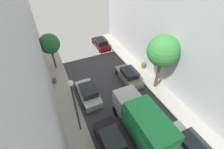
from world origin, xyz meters
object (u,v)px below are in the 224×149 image
parked_car_right_2 (129,76)px  parked_car_left_3 (88,93)px  street_tree_2 (50,44)px  parked_car_left_2 (112,142)px  lamp_post (74,101)px  parked_car_right_1 (190,146)px  street_tree_1 (163,51)px  potted_plant_3 (144,65)px  delivery_truck (142,122)px  potted_plant_1 (54,80)px  parked_car_right_3 (101,43)px

parked_car_right_2 → parked_car_left_3: bearing=-172.2°
street_tree_2 → parked_car_right_2: bearing=-39.1°
parked_car_right_2 → street_tree_2: bearing=140.9°
street_tree_2 → parked_car_left_3: bearing=-71.8°
parked_car_left_2 → parked_car_right_2: bearing=51.1°
lamp_post → parked_car_right_2: bearing=29.4°
lamp_post → parked_car_right_1: bearing=-36.8°
parked_car_left_3 → street_tree_1: 8.81m
street_tree_1 → potted_plant_3: size_ratio=7.00×
parked_car_left_2 → delivery_truck: (2.70, -0.04, 1.07)m
parked_car_left_3 → parked_car_right_1: bearing=-58.6°
potted_plant_3 → street_tree_2: bearing=154.8°
delivery_truck → lamp_post: bearing=150.4°
parked_car_right_1 → street_tree_1: size_ratio=0.66×
street_tree_1 → delivery_truck: bearing=-138.3°
parked_car_left_3 → potted_plant_1: size_ratio=5.68×
parked_car_left_3 → parked_car_right_3: bearing=61.2°
parked_car_left_3 → delivery_truck: 6.66m
street_tree_1 → potted_plant_1: 12.69m
street_tree_2 → potted_plant_3: street_tree_2 is taller
parked_car_left_3 → street_tree_2: street_tree_2 is taller
parked_car_left_2 → delivery_truck: bearing=-0.8°
potted_plant_1 → lamp_post: bearing=-81.9°
parked_car_left_2 → potted_plant_1: parked_car_left_2 is taller
parked_car_left_2 → lamp_post: bearing=126.4°
parked_car_right_2 → street_tree_2: size_ratio=0.87×
delivery_truck → lamp_post: lamp_post is taller
parked_car_right_2 → potted_plant_3: bearing=22.8°
street_tree_1 → lamp_post: size_ratio=1.11×
potted_plant_3 → parked_car_right_2: bearing=-157.2°
street_tree_1 → street_tree_2: street_tree_1 is taller
delivery_truck → parked_car_left_2: bearing=179.2°
parked_car_left_3 → parked_car_right_2: size_ratio=1.00×
parked_car_right_3 → potted_plant_3: parked_car_right_3 is taller
parked_car_right_2 → lamp_post: lamp_post is taller
parked_car_right_2 → delivery_truck: delivery_truck is taller
street_tree_1 → potted_plant_3: (0.74, 3.59, -4.20)m
parked_car_right_1 → delivery_truck: size_ratio=0.64×
parked_car_left_3 → parked_car_right_2: 5.45m
parked_car_right_1 → parked_car_right_2: same height
parked_car_right_1 → street_tree_1: bearing=72.9°
parked_car_left_3 → parked_car_right_2: (5.40, 0.74, 0.00)m
parked_car_left_3 → delivery_truck: bearing=-65.8°
parked_car_right_1 → street_tree_1: (2.23, 7.24, 4.11)m
parked_car_right_2 → street_tree_1: street_tree_1 is taller
parked_car_right_2 → parked_car_right_3: (0.00, 9.09, 0.00)m
parked_car_left_3 → potted_plant_1: bearing=126.7°
parked_car_right_1 → street_tree_1: 8.62m
street_tree_2 → potted_plant_3: bearing=-25.2°
street_tree_1 → lamp_post: bearing=-169.4°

